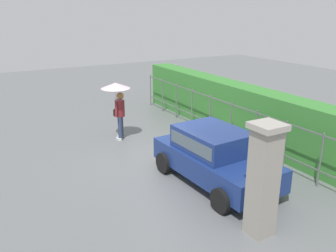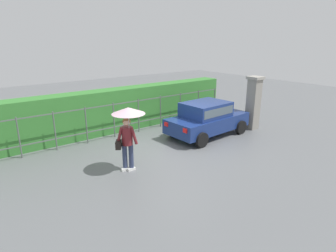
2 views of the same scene
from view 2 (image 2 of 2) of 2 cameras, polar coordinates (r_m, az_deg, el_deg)
ground_plane at (r=10.94m, az=2.18°, el=-4.47°), size 40.00×40.00×0.00m
car at (r=12.22m, az=7.82°, el=1.71°), size 3.81×2.00×1.48m
pedestrian at (r=8.70m, az=-8.14°, el=0.38°), size 1.01×1.01×2.08m
gate_pillar at (r=13.55m, az=16.78°, el=4.56°), size 0.60×0.60×2.42m
fence_section at (r=12.38m, az=-8.32°, el=1.99°), size 10.96×0.05×1.50m
hedge_row at (r=13.06m, az=-10.14°, el=3.25°), size 11.91×0.90×1.90m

